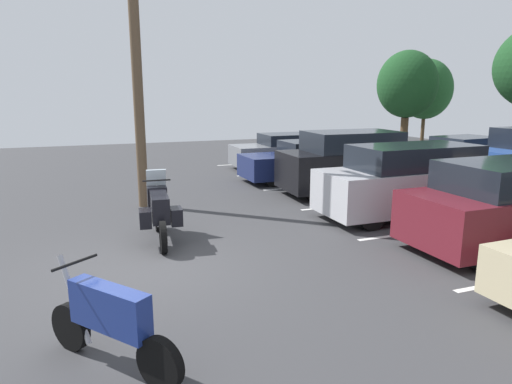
# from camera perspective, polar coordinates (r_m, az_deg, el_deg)

# --- Properties ---
(ground) EXTENTS (44.00, 44.00, 0.10)m
(ground) POSITION_cam_1_polar(r_m,az_deg,el_deg) (8.91, -13.60, -9.24)
(ground) COLOR #38383A
(motorcycle_touring) EXTENTS (2.25, 0.91, 1.48)m
(motorcycle_touring) POSITION_cam_1_polar(r_m,az_deg,el_deg) (10.13, -12.05, -2.15)
(motorcycle_touring) COLOR black
(motorcycle_touring) RESTS_ON ground
(motorcycle_second) EXTENTS (1.76, 1.38, 1.24)m
(motorcycle_second) POSITION_cam_1_polar(r_m,az_deg,el_deg) (5.71, -17.90, -15.18)
(motorcycle_second) COLOR black
(motorcycle_second) RESTS_ON ground
(parking_stripes) EXTENTS (19.94, 4.60, 0.01)m
(parking_stripes) POSITION_cam_1_polar(r_m,az_deg,el_deg) (12.71, 17.93, -2.75)
(parking_stripes) COLOR silver
(parking_stripes) RESTS_ON ground
(car_grey) EXTENTS (1.86, 4.40, 1.48)m
(car_grey) POSITION_cam_1_polar(r_m,az_deg,el_deg) (19.69, 3.43, 5.09)
(car_grey) COLOR slate
(car_grey) RESTS_ON ground
(car_navy) EXTENTS (1.84, 4.85, 1.45)m
(car_navy) POSITION_cam_1_polar(r_m,az_deg,el_deg) (17.04, 6.45, 3.89)
(car_navy) COLOR navy
(car_navy) RESTS_ON ground
(car_black) EXTENTS (2.05, 4.39, 2.00)m
(car_black) POSITION_cam_1_polar(r_m,az_deg,el_deg) (14.83, 11.60, 3.62)
(car_black) COLOR black
(car_black) RESTS_ON ground
(car_silver) EXTENTS (1.83, 4.73, 1.87)m
(car_silver) POSITION_cam_1_polar(r_m,az_deg,el_deg) (12.49, 18.60, 1.36)
(car_silver) COLOR #B7B7BC
(car_silver) RESTS_ON ground
(car_maroon) EXTENTS (1.96, 4.23, 1.81)m
(car_maroon) POSITION_cam_1_polar(r_m,az_deg,el_deg) (10.69, 28.97, -1.51)
(car_maroon) COLOR maroon
(car_maroon) RESTS_ON ground
(car_far_white) EXTENTS (2.25, 4.68, 1.49)m
(car_far_white) POSITION_cam_1_polar(r_m,az_deg,el_deg) (19.93, 24.32, 4.21)
(car_far_white) COLOR white
(car_far_white) RESTS_ON ground
(utility_pole) EXTENTS (1.80, 0.28, 8.25)m
(utility_pole) POSITION_cam_1_polar(r_m,az_deg,el_deg) (13.11, -14.85, 16.67)
(utility_pole) COLOR brown
(utility_pole) RESTS_ON ground
(tree_far_right) EXTENTS (3.37, 3.37, 5.55)m
(tree_far_right) POSITION_cam_1_polar(r_m,az_deg,el_deg) (27.76, 18.44, 12.66)
(tree_far_right) COLOR #4C3823
(tree_far_right) RESTS_ON ground
(tree_right) EXTENTS (3.52, 3.52, 5.44)m
(tree_right) POSITION_cam_1_polar(r_m,az_deg,el_deg) (33.39, 20.52, 11.98)
(tree_right) COLOR #4C3823
(tree_right) RESTS_ON ground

